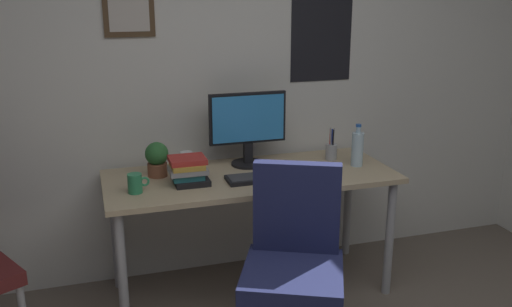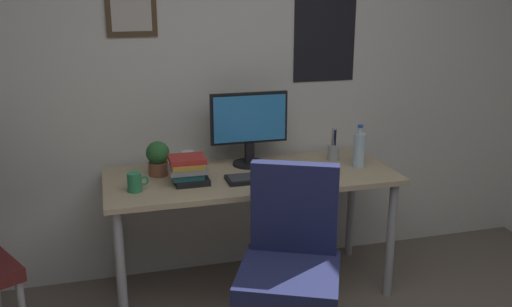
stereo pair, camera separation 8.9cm
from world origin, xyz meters
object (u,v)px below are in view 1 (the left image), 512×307
water_bottle (357,148)px  book_stack_left (188,170)px  computer_mouse (315,170)px  pen_cup (331,151)px  coffee_mug_far (187,160)px  keyboard (265,177)px  potted_plant (157,158)px  monitor (248,126)px  coffee_mug_near (135,183)px  office_chair (294,255)px

water_bottle → book_stack_left: bearing=-178.6°
computer_mouse → pen_cup: size_ratio=0.55×
coffee_mug_far → keyboard: bearing=-40.2°
potted_plant → water_bottle: bearing=-7.8°
monitor → potted_plant: (-0.54, -0.05, -0.13)m
coffee_mug_near → book_stack_left: bearing=10.8°
coffee_mug_near → pen_cup: pen_cup is taller
coffee_mug_near → coffee_mug_far: bearing=44.6°
potted_plant → book_stack_left: potted_plant is taller
keyboard → coffee_mug_near: (-0.70, -0.01, 0.04)m
monitor → computer_mouse: monitor is taller
coffee_mug_far → coffee_mug_near: bearing=-135.4°
monitor → keyboard: 0.36m
monitor → coffee_mug_far: size_ratio=4.11×
office_chair → monitor: (0.01, 0.81, 0.44)m
keyboard → pen_cup: size_ratio=2.15×
office_chair → pen_cup: office_chair is taller
office_chair → potted_plant: (-0.53, 0.76, 0.31)m
office_chair → water_bottle: water_bottle is taller
pen_cup → office_chair: bearing=-124.8°
monitor → coffee_mug_far: (-0.36, 0.04, -0.19)m
potted_plant → book_stack_left: size_ratio=0.93×
potted_plant → pen_cup: (1.06, 0.00, -0.05)m
keyboard → water_bottle: size_ratio=1.70×
pen_cup → coffee_mug_near: bearing=-168.7°
office_chair → keyboard: 0.57m
water_bottle → potted_plant: (-1.15, 0.16, -0.00)m
monitor → pen_cup: monitor is taller
coffee_mug_near → potted_plant: 0.28m
pen_cup → book_stack_left: bearing=-168.6°
computer_mouse → potted_plant: bearing=165.7°
keyboard → pen_cup: (0.50, 0.24, 0.04)m
office_chair → monitor: bearing=89.3°
office_chair → water_bottle: (0.62, 0.60, 0.31)m
coffee_mug_near → coffee_mug_far: 0.46m
water_bottle → book_stack_left: water_bottle is taller
keyboard → coffee_mug_near: bearing=-179.6°
monitor → office_chair: bearing=-90.7°
computer_mouse → keyboard: bearing=-177.5°
water_bottle → potted_plant: water_bottle is taller
computer_mouse → coffee_mug_far: coffee_mug_far is taller
keyboard → pen_cup: bearing=25.1°
pen_cup → computer_mouse: bearing=-132.4°
water_bottle → pen_cup: 0.19m
pen_cup → keyboard: bearing=-154.9°
keyboard → office_chair: bearing=-92.8°
keyboard → potted_plant: bearing=157.4°
monitor → coffee_mug_near: (-0.69, -0.29, -0.19)m
keyboard → water_bottle: (0.60, 0.07, 0.09)m
computer_mouse → coffee_mug_near: (-1.00, -0.02, 0.03)m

